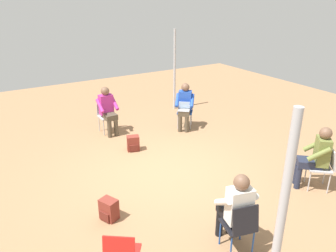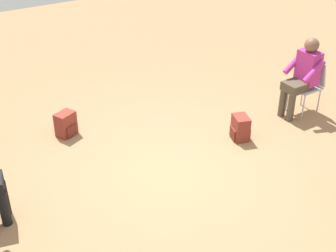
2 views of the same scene
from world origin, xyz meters
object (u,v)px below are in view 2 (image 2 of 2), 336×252
Objects in this scene: person_in_magenta at (303,73)px; backpack_by_empty_chair at (66,125)px; chair_west at (309,83)px; backpack_near_laptop_user at (240,129)px.

backpack_by_empty_chair is (3.35, -1.33, -0.54)m from person_in_magenta.
backpack_near_laptop_user is at bearing 93.29° from chair_west.
backpack_by_empty_chair is (2.09, -1.43, 0.00)m from backpack_near_laptop_user.
backpack_near_laptop_user is 1.00× the size of backpack_by_empty_chair.
backpack_near_laptop_user is at bearing 145.53° from backpack_by_empty_chair.
person_in_magenta is 3.65m from backpack_by_empty_chair.
person_in_magenta is at bearing 158.29° from backpack_by_empty_chair.
chair_west reaches higher than backpack_near_laptop_user.
person_in_magenta reaches higher than backpack_near_laptop_user.
backpack_near_laptop_user and backpack_by_empty_chair have the same top height.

